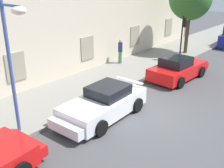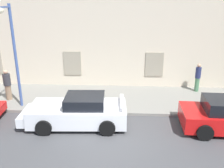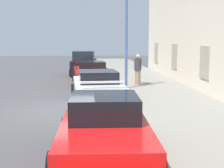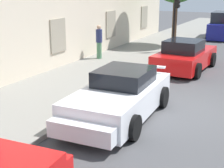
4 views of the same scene
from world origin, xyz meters
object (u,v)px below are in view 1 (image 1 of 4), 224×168
at_px(street_lamp, 14,46).
at_px(sportscar_yellow_flank, 102,105).
at_px(sportscar_white_middle, 179,68).
at_px(traffic_light, 183,30).
at_px(pedestrian_strolling, 120,51).

bearing_deg(street_lamp, sportscar_yellow_flank, -20.44).
xyz_separation_m(sportscar_white_middle, traffic_light, (3.22, 1.56, 1.72)).
bearing_deg(pedestrian_strolling, sportscar_yellow_flank, -146.66).
bearing_deg(traffic_light, pedestrian_strolling, 141.31).
height_order(sportscar_yellow_flank, sportscar_white_middle, sportscar_white_middle).
relative_size(sportscar_white_middle, traffic_light, 1.42).
distance_m(sportscar_white_middle, street_lamp, 10.60).
height_order(sportscar_white_middle, street_lamp, street_lamp).
relative_size(street_lamp, pedestrian_strolling, 2.96).
xyz_separation_m(sportscar_yellow_flank, pedestrian_strolling, (6.55, 4.31, 0.42)).
relative_size(traffic_light, pedestrian_strolling, 1.86).
xyz_separation_m(sportscar_yellow_flank, traffic_light, (10.13, 1.44, 1.72)).
relative_size(sportscar_yellow_flank, pedestrian_strolling, 2.75).
xyz_separation_m(sportscar_white_middle, street_lamp, (-10.06, 1.29, 3.09)).
relative_size(sportscar_yellow_flank, street_lamp, 0.93).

